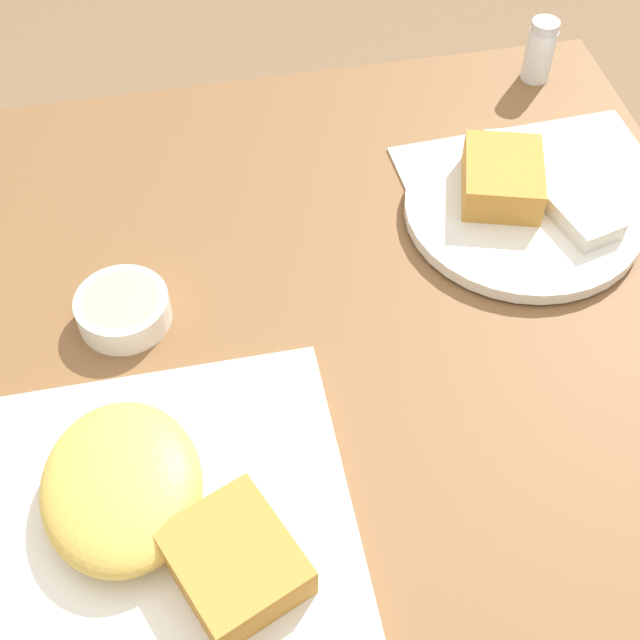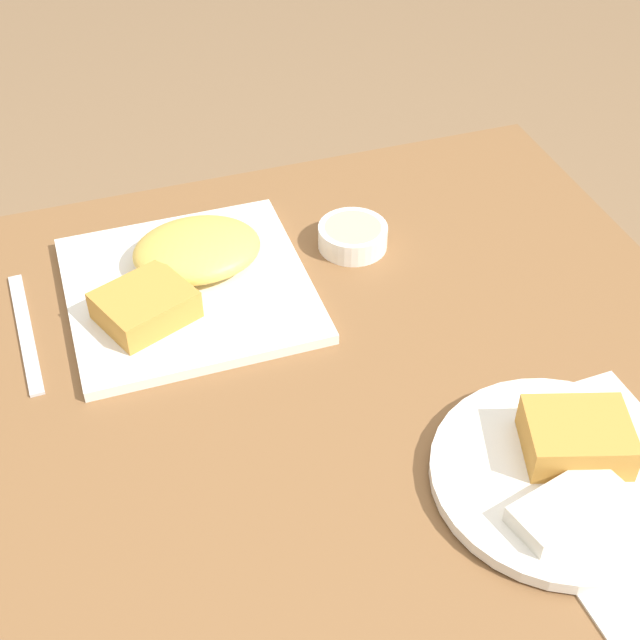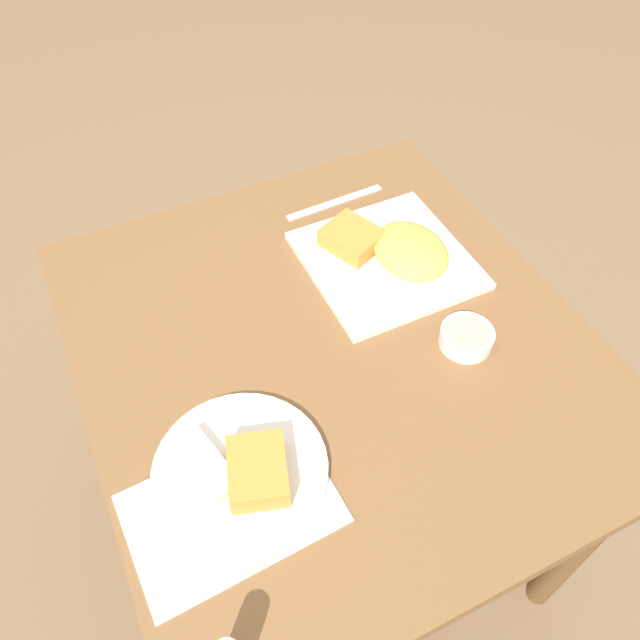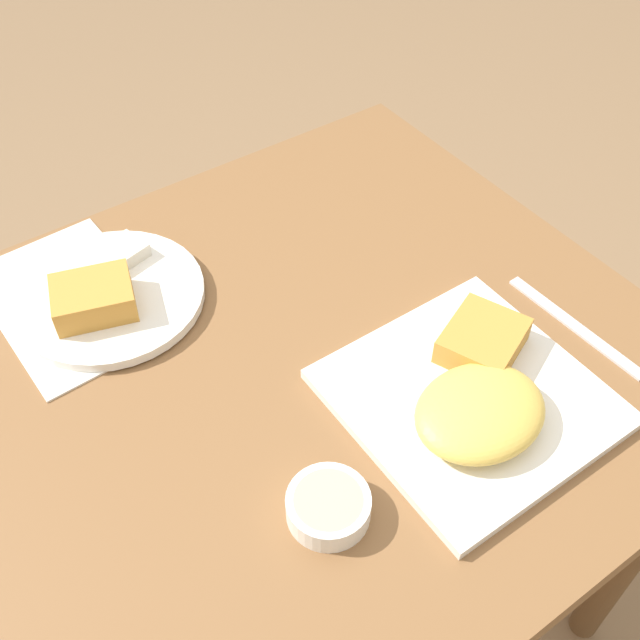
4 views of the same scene
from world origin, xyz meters
TOP-DOWN VIEW (x-y plane):
  - ground_plane at (0.00, 0.00)m, footprint 8.00×8.00m
  - dining_table at (0.00, 0.00)m, footprint 0.90×0.83m
  - menu_card at (-0.20, 0.26)m, footprint 0.20×0.29m
  - plate_square_near at (0.13, -0.18)m, footprint 0.29×0.29m
  - plate_oval_far at (-0.16, 0.23)m, footprint 0.25×0.25m
  - sauce_ramekin at (-0.10, -0.20)m, footprint 0.09×0.09m
  - butter_knife at (0.32, -0.16)m, footprint 0.02×0.22m

SIDE VIEW (x-z plane):
  - ground_plane at x=0.00m, z-range 0.00..0.00m
  - dining_table at x=0.00m, z-range 0.27..0.98m
  - menu_card at x=-0.20m, z-range 0.71..0.71m
  - butter_knife at x=0.32m, z-range 0.71..0.72m
  - sauce_ramekin at x=-0.10m, z-range 0.71..0.74m
  - plate_oval_far at x=-0.16m, z-range 0.70..0.76m
  - plate_square_near at x=0.13m, z-range 0.70..0.76m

